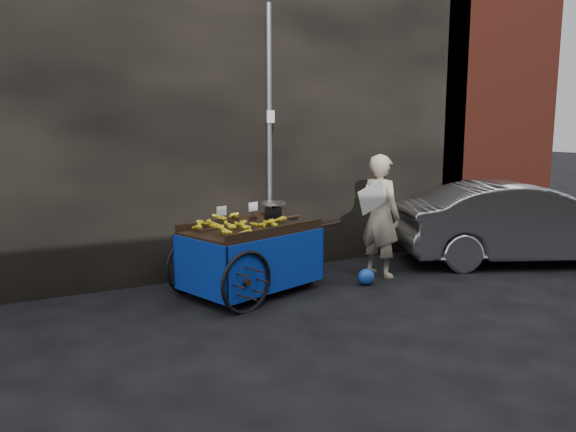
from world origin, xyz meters
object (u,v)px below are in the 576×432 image
plastic_bag (366,277)px  parked_car (523,223)px  banana_cart (248,236)px  vendor (380,216)px

plastic_bag → parked_car: 3.15m
banana_cart → plastic_bag: banana_cart is taller
banana_cart → parked_car: bearing=-24.0°
parked_car → plastic_bag: bearing=112.6°
banana_cart → plastic_bag: 1.85m
plastic_bag → vendor: bearing=35.1°
banana_cart → vendor: vendor is taller
plastic_bag → parked_car: parked_car is taller
banana_cart → vendor: (2.13, -0.10, 0.13)m
parked_car → banana_cart: bearing=108.1°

